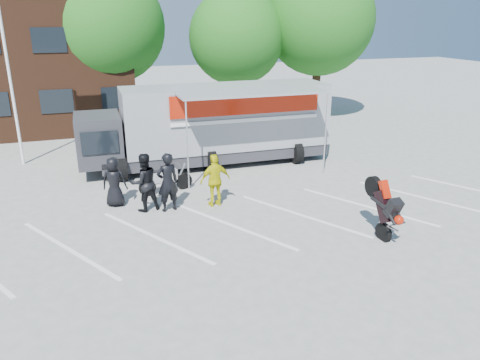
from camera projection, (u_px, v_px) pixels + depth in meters
ground at (236, 240)px, 13.51m from camera, size 100.00×100.00×0.00m
parking_bay_lines at (226, 226)px, 14.40m from camera, size 18.09×13.33×0.01m
flagpole at (11, 44)px, 18.87m from camera, size 1.61×0.12×8.00m
tree_left at (108, 27)px, 25.35m from camera, size 6.12×6.12×8.64m
tree_mid at (236, 37)px, 26.78m from camera, size 5.44×5.44×7.68m
tree_right at (319, 20)px, 27.54m from camera, size 6.46×6.46×9.12m
transporter_truck at (216, 164)px, 20.51m from camera, size 10.66×5.21×3.38m
parked_motorcycle at (166, 192)px, 17.18m from camera, size 2.19×1.13×1.09m
stunt_bike_rider at (370, 231)px, 14.05m from camera, size 0.86×1.68×1.93m
spectator_leather_a at (114, 182)px, 15.71m from camera, size 0.96×0.78×1.71m
spectator_leather_b at (168, 182)px, 15.26m from camera, size 0.80×0.61×1.98m
spectator_leather_c at (144, 182)px, 15.29m from camera, size 1.09×0.93×1.96m
spectator_hivis at (215, 180)px, 15.69m from camera, size 1.11×0.55×1.82m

